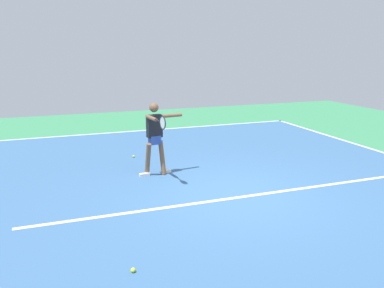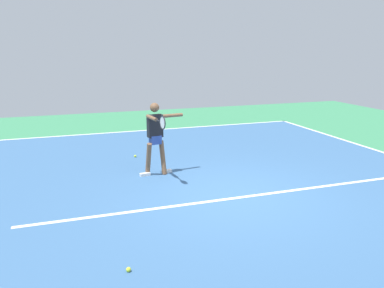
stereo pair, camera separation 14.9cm
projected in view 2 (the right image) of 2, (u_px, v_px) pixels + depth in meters
name	position (u px, v px, depth m)	size (l,w,h in m)	color
ground_plane	(234.00, 195.00, 7.97)	(22.99, 22.99, 0.00)	#388456
court_surface	(234.00, 195.00, 7.96)	(10.98, 13.91, 0.00)	#38608E
court_line_baseline_near	(153.00, 130.00, 14.31)	(10.98, 0.10, 0.01)	white
court_line_service	(237.00, 198.00, 7.82)	(8.24, 0.10, 0.01)	white
court_line_centre_mark	(155.00, 131.00, 14.12)	(0.10, 0.30, 0.01)	white
tennis_player	(156.00, 134.00, 9.03)	(1.08, 1.21, 1.70)	brown
tennis_ball_by_sideline	(129.00, 270.00, 5.23)	(0.07, 0.07, 0.07)	#CCE033
tennis_ball_near_player	(135.00, 156.00, 10.72)	(0.07, 0.07, 0.07)	#CCE033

